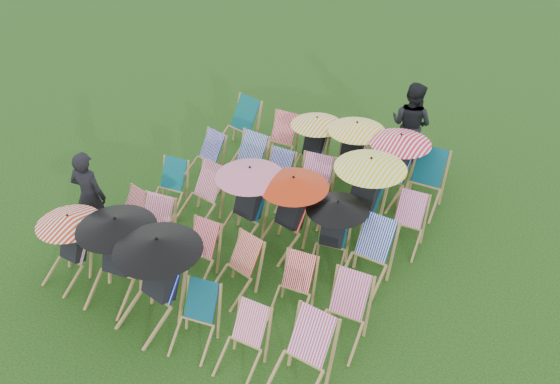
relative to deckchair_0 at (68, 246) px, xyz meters
The scene contains 33 objects.
ground 3.06m from the deckchair_0, 47.51° to the left, with size 100.00×100.00×0.00m, color black.
deckchair_0 is the anchor object (origin of this frame).
deckchair_1 0.90m from the deckchair_0, ahead, with size 1.16×1.25×1.37m.
deckchair_2 1.73m from the deckchair_0, ahead, with size 1.22×1.30×1.45m.
deckchair_3 2.46m from the deckchair_0, ahead, with size 0.69×0.86×0.84m.
deckchair_4 3.23m from the deckchair_0, ahead, with size 0.58×0.78×0.82m.
deckchair_5 4.04m from the deckchair_0, ahead, with size 0.69×0.94×0.99m.
deckchair_6 1.13m from the deckchair_0, 85.82° to the left, with size 0.70×0.88×0.85m.
deckchair_7 1.26m from the deckchair_0, 55.41° to the left, with size 0.75×0.95×0.94m.
deckchair_8 1.94m from the deckchair_0, 33.03° to the left, with size 0.59×0.79×0.83m.
deckchair_9 2.58m from the deckchair_0, 24.45° to the left, with size 0.69×0.87×0.85m.
deckchair_10 3.48m from the deckchair_0, 19.62° to the left, with size 0.63×0.81×0.82m.
deckchair_11 4.27m from the deckchair_0, 14.06° to the left, with size 0.68×0.90×0.93m.
deckchair_12 2.24m from the deckchair_0, 88.11° to the left, with size 0.67×0.84×0.83m.
deckchair_13 2.40m from the deckchair_0, 71.55° to the left, with size 0.72×0.93×0.94m.
deckchair_14 2.83m from the deckchair_0, 52.65° to the left, with size 1.13×1.20×1.34m.
deckchair_15 3.41m from the deckchair_0, 44.36° to the left, with size 1.12×1.20×1.33m.
deckchair_16 4.04m from the deckchair_0, 36.04° to the left, with size 0.98×1.06×1.16m.
deckchair_17 4.54m from the deckchair_0, 30.18° to the left, with size 0.66×0.92×0.98m.
deckchair_18 3.34m from the deckchair_0, 89.65° to the left, with size 0.71×0.89×0.86m.
deckchair_19 3.54m from the deckchair_0, 75.59° to the left, with size 0.70×0.95×1.00m.
deckchair_20 3.76m from the deckchair_0, 65.88° to the left, with size 0.59×0.81×0.87m.
deckchair_21 4.11m from the deckchair_0, 55.39° to the left, with size 0.78×0.99×0.99m.
deckchair_22 4.73m from the deckchair_0, 45.84° to the left, with size 1.19×1.26×1.41m.
deckchair_23 5.34m from the deckchair_0, 39.84° to the left, with size 0.64×0.83×0.85m.
deckchair_24 4.56m from the deckchair_0, 90.79° to the left, with size 0.83×1.04×1.03m.
deckchair_25 4.70m from the deckchair_0, 78.56° to the left, with size 0.67×0.89×0.92m.
deckchair_26 4.88m from the deckchair_0, 69.64° to the left, with size 1.00×1.04×1.18m.
deckchair_27 5.26m from the deckchair_0, 61.62° to the left, with size 1.07×1.15×1.27m.
deckchair_28 5.67m from the deckchair_0, 53.91° to the left, with size 1.09×1.17×1.30m.
deckchair_29 6.08m from the deckchair_0, 49.60° to the left, with size 0.72×0.96×1.00m.
person_left 1.06m from the deckchair_0, 115.87° to the left, with size 0.60×0.39×1.64m, color black.
person_rear 6.67m from the deckchair_0, 61.69° to the left, with size 0.85×0.66×1.75m, color black.
Camera 1 is at (4.52, -6.76, 6.66)m, focal length 40.00 mm.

